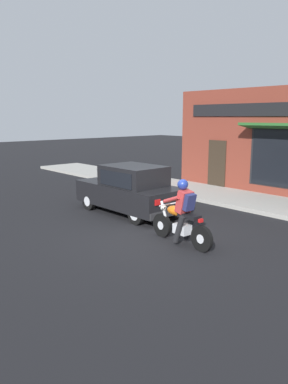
# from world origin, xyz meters

# --- Properties ---
(ground_plane) EXTENTS (80.00, 80.00, 0.00)m
(ground_plane) POSITION_xyz_m (0.00, 0.00, 0.00)
(ground_plane) COLOR black
(sidewalk_curb) EXTENTS (2.60, 22.00, 0.14)m
(sidewalk_curb) POSITION_xyz_m (5.23, 3.00, 0.07)
(sidewalk_curb) COLOR #9E9B93
(sidewalk_curb) RESTS_ON ground
(storefront_building) EXTENTS (1.25, 9.06, 4.20)m
(storefront_building) POSITION_xyz_m (6.76, 0.28, 2.11)
(storefront_building) COLOR maroon
(storefront_building) RESTS_ON ground
(motorcycle_with_rider) EXTENTS (0.58, 2.02, 1.62)m
(motorcycle_with_rider) POSITION_xyz_m (0.01, -1.04, 0.68)
(motorcycle_with_rider) COLOR black
(motorcycle_with_rider) RESTS_ON ground
(car_hatchback) EXTENTS (1.65, 3.78, 1.57)m
(car_hatchback) POSITION_xyz_m (1.02, 2.11, 0.77)
(car_hatchback) COLOR black
(car_hatchback) RESTS_ON ground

